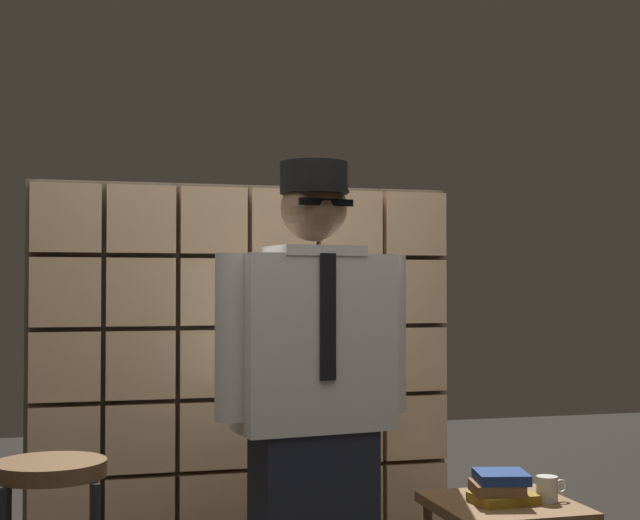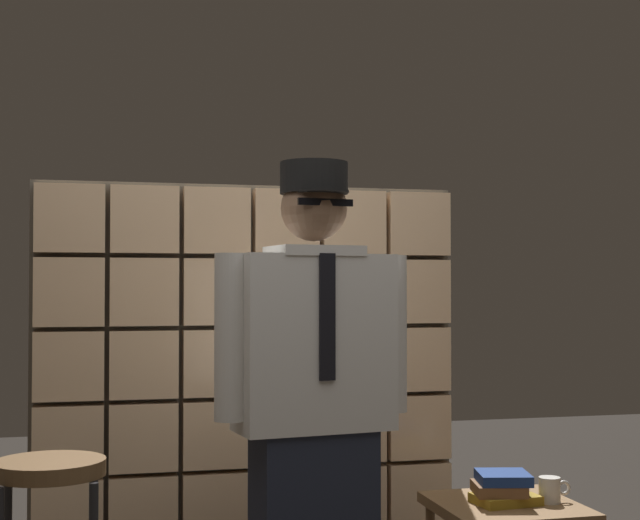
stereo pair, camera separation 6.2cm
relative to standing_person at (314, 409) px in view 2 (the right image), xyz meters
The scene contains 4 objects.
glass_block_wall 0.78m from the standing_person, 97.00° to the left, with size 1.81×0.10×1.81m.
standing_person is the anchor object (origin of this frame).
book_stack 0.81m from the standing_person, ahead, with size 0.25×0.22×0.11m.
coffee_mug 0.98m from the standing_person, ahead, with size 0.13×0.08×0.09m.
Camera 2 is at (-0.64, -2.74, 1.36)m, focal length 51.86 mm.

